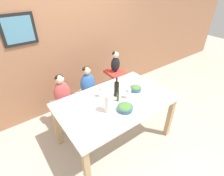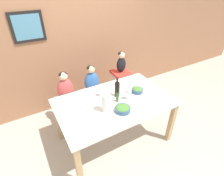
# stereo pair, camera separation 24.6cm
# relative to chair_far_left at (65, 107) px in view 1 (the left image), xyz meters

# --- Properties ---
(ground_plane) EXTENTS (14.00, 14.00, 0.00)m
(ground_plane) POSITION_rel_chair_far_left_xyz_m (0.50, -0.76, -0.40)
(ground_plane) COLOR #BCB2A3
(wall_back) EXTENTS (10.00, 0.09, 2.70)m
(wall_back) POSITION_rel_chair_far_left_xyz_m (0.49, 0.56, 0.95)
(wall_back) COLOR #9E6B4C
(wall_back) RESTS_ON ground_plane
(dining_table) EXTENTS (1.64, 1.03, 0.78)m
(dining_table) POSITION_rel_chair_far_left_xyz_m (0.50, -0.76, 0.28)
(dining_table) COLOR white
(dining_table) RESTS_ON ground_plane
(chair_far_left) EXTENTS (0.37, 0.43, 0.47)m
(chair_far_left) POSITION_rel_chair_far_left_xyz_m (0.00, 0.00, 0.00)
(chair_far_left) COLOR silver
(chair_far_left) RESTS_ON ground_plane
(chair_far_center) EXTENTS (0.37, 0.43, 0.47)m
(chair_far_center) POSITION_rel_chair_far_left_xyz_m (0.48, 0.00, 0.00)
(chair_far_center) COLOR silver
(chair_far_center) RESTS_ON ground_plane
(chair_right_highchair) EXTENTS (0.31, 0.36, 0.74)m
(chair_right_highchair) POSITION_rel_chair_far_left_xyz_m (1.08, 0.00, 0.18)
(chair_right_highchair) COLOR silver
(chair_right_highchair) RESTS_ON ground_plane
(person_child_left) EXTENTS (0.27, 0.17, 0.54)m
(person_child_left) POSITION_rel_chair_far_left_xyz_m (-0.00, 0.00, 0.34)
(person_child_left) COLOR #C64C4C
(person_child_left) RESTS_ON chair_far_left
(person_child_center) EXTENTS (0.27, 0.17, 0.54)m
(person_child_center) POSITION_rel_chair_far_left_xyz_m (0.48, 0.00, 0.34)
(person_child_center) COLOR #3366B2
(person_child_center) RESTS_ON chair_far_center
(person_baby_right) EXTENTS (0.19, 0.13, 0.40)m
(person_baby_right) POSITION_rel_chair_far_left_xyz_m (1.08, 0.00, 0.56)
(person_baby_right) COLOR black
(person_baby_right) RESTS_ON chair_right_highchair
(wine_bottle) EXTENTS (0.07, 0.07, 0.30)m
(wine_bottle) POSITION_rel_chair_far_left_xyz_m (0.59, -0.67, 0.50)
(wine_bottle) COLOR black
(wine_bottle) RESTS_ON dining_table
(paper_towel_roll) EXTENTS (0.11, 0.11, 0.26)m
(paper_towel_roll) POSITION_rel_chair_far_left_xyz_m (0.29, -0.89, 0.51)
(paper_towel_roll) COLOR white
(paper_towel_roll) RESTS_ON dining_table
(wine_glass_near) EXTENTS (0.08, 0.08, 0.18)m
(wine_glass_near) POSITION_rel_chair_far_left_xyz_m (0.69, -0.82, 0.51)
(wine_glass_near) COLOR white
(wine_glass_near) RESTS_ON dining_table
(wine_glass_far) EXTENTS (0.08, 0.08, 0.18)m
(wine_glass_far) POSITION_rel_chair_far_left_xyz_m (0.40, -0.56, 0.51)
(wine_glass_far) COLOR white
(wine_glass_far) RESTS_ON dining_table
(salad_bowl_large) EXTENTS (0.21, 0.21, 0.08)m
(salad_bowl_large) POSITION_rel_chair_far_left_xyz_m (0.48, -1.00, 0.42)
(salad_bowl_large) COLOR #335675
(salad_bowl_large) RESTS_ON dining_table
(salad_bowl_small) EXTENTS (0.17, 0.17, 0.08)m
(salad_bowl_small) POSITION_rel_chair_far_left_xyz_m (0.91, -0.74, 0.42)
(salad_bowl_small) COLOR #335675
(salad_bowl_small) RESTS_ON dining_table
(dinner_plate_front_left) EXTENTS (0.24, 0.24, 0.01)m
(dinner_plate_front_left) POSITION_rel_chair_far_left_xyz_m (-0.05, -1.03, 0.38)
(dinner_plate_front_left) COLOR silver
(dinner_plate_front_left) RESTS_ON dining_table
(dinner_plate_back_left) EXTENTS (0.24, 0.24, 0.01)m
(dinner_plate_back_left) POSITION_rel_chair_far_left_xyz_m (0.06, -0.53, 0.38)
(dinner_plate_back_left) COLOR silver
(dinner_plate_back_left) RESTS_ON dining_table
(condiment_bottle_hot_sauce) EXTENTS (0.04, 0.04, 0.16)m
(condiment_bottle_hot_sauce) POSITION_rel_chair_far_left_xyz_m (0.53, -0.79, 0.45)
(condiment_bottle_hot_sauce) COLOR #336633
(condiment_bottle_hot_sauce) RESTS_ON dining_table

